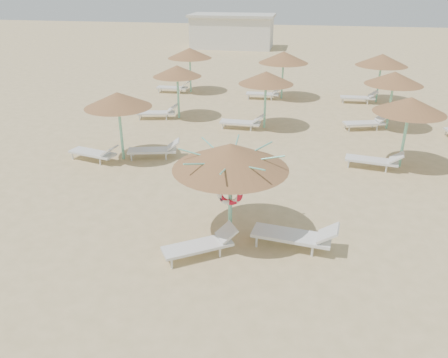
# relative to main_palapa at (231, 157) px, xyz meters

# --- Properties ---
(ground) EXTENTS (120.00, 120.00, 0.00)m
(ground) POSITION_rel_main_palapa_xyz_m (0.13, 0.38, -2.36)
(ground) COLOR #D5B782
(ground) RESTS_ON ground
(main_palapa) EXTENTS (3.04, 3.04, 2.72)m
(main_palapa) POSITION_rel_main_palapa_xyz_m (0.00, 0.00, 0.00)
(main_palapa) COLOR #7BD6B6
(main_palapa) RESTS_ON ground
(lounger_main_a) EXTENTS (1.94, 1.54, 0.70)m
(lounger_main_a) POSITION_rel_main_palapa_xyz_m (-0.54, -1.07, -2.03)
(lounger_main_a) COLOR silver
(lounger_main_a) RESTS_ON ground
(lounger_main_b) EXTENTS (2.29, 0.95, 0.81)m
(lounger_main_b) POSITION_rel_main_palapa_xyz_m (1.84, -0.28, -1.98)
(lounger_main_b) COLOR silver
(lounger_main_b) RESTS_ON ground
(palapa_field) EXTENTS (19.59, 14.11, 2.72)m
(palapa_field) POSITION_rel_main_palapa_xyz_m (2.38, 10.75, -0.05)
(palapa_field) COLOR #7BD6B6
(palapa_field) RESTS_ON ground
(service_hut) EXTENTS (8.40, 4.40, 3.25)m
(service_hut) POSITION_rel_main_palapa_xyz_m (-5.87, 35.38, -0.72)
(service_hut) COLOR silver
(service_hut) RESTS_ON ground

